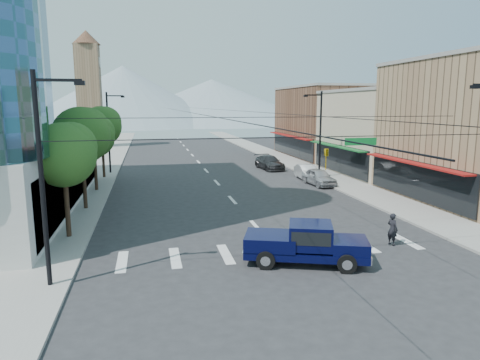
% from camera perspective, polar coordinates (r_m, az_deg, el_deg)
% --- Properties ---
extents(ground, '(160.00, 160.00, 0.00)m').
position_cam_1_polar(ground, '(21.79, 6.19, -10.60)').
color(ground, '#28282B').
rests_on(ground, ground).
extents(sidewalk_left, '(4.00, 120.00, 0.15)m').
position_cam_1_polar(sidewalk_left, '(60.07, -17.26, 2.32)').
color(sidewalk_left, gray).
rests_on(sidewalk_left, ground).
extents(sidewalk_right, '(4.00, 120.00, 0.15)m').
position_cam_1_polar(sidewalk_right, '(62.62, 5.19, 3.03)').
color(sidewalk_right, gray).
rests_on(sidewalk_right, ground).
extents(shop_mid, '(12.00, 14.00, 9.00)m').
position_cam_1_polar(shop_mid, '(50.90, 19.42, 5.90)').
color(shop_mid, tan).
rests_on(shop_mid, ground).
extents(shop_far, '(12.00, 18.00, 10.00)m').
position_cam_1_polar(shop_far, '(65.04, 12.07, 7.47)').
color(shop_far, brown).
rests_on(shop_far, ground).
extents(clock_tower, '(4.80, 4.80, 20.40)m').
position_cam_1_polar(clock_tower, '(82.00, -19.50, 11.55)').
color(clock_tower, '#8C6B4C').
rests_on(clock_tower, ground).
extents(mountain_left, '(80.00, 80.00, 22.00)m').
position_cam_1_polar(mountain_left, '(169.58, -15.24, 10.81)').
color(mountain_left, gray).
rests_on(mountain_left, ground).
extents(mountain_right, '(90.00, 90.00, 18.00)m').
position_cam_1_polar(mountain_right, '(181.29, -3.75, 10.42)').
color(mountain_right, gray).
rests_on(mountain_right, ground).
extents(tree_near, '(3.65, 3.64, 6.71)m').
position_cam_1_polar(tree_near, '(25.98, -22.19, 3.41)').
color(tree_near, black).
rests_on(tree_near, ground).
extents(tree_midnear, '(4.09, 4.09, 7.52)m').
position_cam_1_polar(tree_midnear, '(32.82, -20.17, 5.82)').
color(tree_midnear, black).
rests_on(tree_midnear, ground).
extents(tree_midfar, '(3.65, 3.64, 6.71)m').
position_cam_1_polar(tree_midfar, '(39.79, -18.75, 5.66)').
color(tree_midfar, black).
rests_on(tree_midfar, ground).
extents(tree_far, '(4.09, 4.09, 7.52)m').
position_cam_1_polar(tree_far, '(46.70, -17.83, 7.02)').
color(tree_far, black).
rests_on(tree_far, ground).
extents(signal_rig, '(21.80, 0.20, 9.00)m').
position_cam_1_polar(signal_rig, '(19.75, 7.88, 1.17)').
color(signal_rig, black).
rests_on(signal_rig, ground).
extents(lamp_pole_nw, '(2.00, 0.25, 9.00)m').
position_cam_1_polar(lamp_pole_nw, '(49.59, -17.00, 6.45)').
color(lamp_pole_nw, black).
rests_on(lamp_pole_nw, ground).
extents(lamp_pole_ne, '(2.00, 0.25, 9.00)m').
position_cam_1_polar(lamp_pole_ne, '(44.84, 10.51, 6.39)').
color(lamp_pole_ne, black).
rests_on(lamp_pole_ne, ground).
extents(pickup_truck, '(6.32, 3.96, 2.03)m').
position_cam_1_polar(pickup_truck, '(21.17, 8.68, -8.25)').
color(pickup_truck, black).
rests_on(pickup_truck, ground).
extents(pedestrian, '(0.61, 0.76, 1.80)m').
position_cam_1_polar(pedestrian, '(25.08, 19.66, -6.19)').
color(pedestrian, black).
rests_on(pedestrian, ground).
extents(parked_car_near, '(2.27, 4.81, 1.59)m').
position_cam_1_polar(parked_car_near, '(41.75, 10.48, 0.40)').
color(parked_car_near, '#A6A5AA').
rests_on(parked_car_near, ground).
extents(parked_car_mid, '(1.89, 4.72, 1.53)m').
position_cam_1_polar(parked_car_mid, '(44.63, 8.94, 1.02)').
color(parked_car_mid, silver).
rests_on(parked_car_mid, ground).
extents(parked_car_far, '(2.79, 5.76, 1.61)m').
position_cam_1_polar(parked_car_far, '(51.44, 3.94, 2.35)').
color(parked_car_far, '#2C2C2F').
rests_on(parked_car_far, ground).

